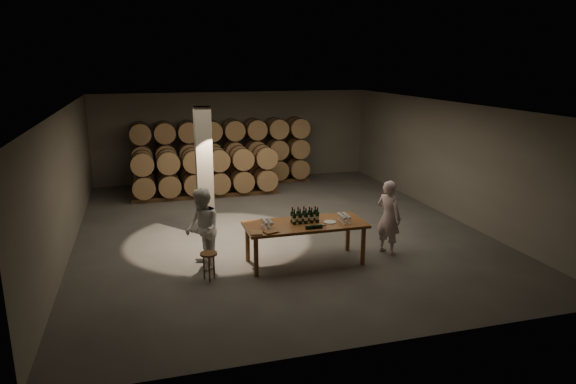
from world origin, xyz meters
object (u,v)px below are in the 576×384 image
object	(u,v)px
tasting_table	(305,228)
person_man	(389,217)
bottle_cluster	(305,217)
person_woman	(202,229)
stool	(209,258)
plate	(330,222)
notebook_near	(270,232)

from	to	relation	value
tasting_table	person_man	xyz separation A→B (m)	(1.99, 0.03, 0.06)
bottle_cluster	person_woman	size ratio (longest dim) A/B	0.35
stool	plate	bearing A→B (deg)	5.67
plate	person_woman	world-z (taller)	person_woman
person_man	person_woman	size ratio (longest dim) A/B	0.98
notebook_near	stool	world-z (taller)	notebook_near
tasting_table	stool	size ratio (longest dim) A/B	4.50
bottle_cluster	stool	world-z (taller)	bottle_cluster
plate	bottle_cluster	bearing A→B (deg)	163.33
notebook_near	stool	size ratio (longest dim) A/B	0.43
bottle_cluster	plate	distance (m)	0.55
person_woman	notebook_near	bearing A→B (deg)	53.41
notebook_near	person_woman	distance (m)	1.47
bottle_cluster	person_man	size ratio (longest dim) A/B	0.35
bottle_cluster	tasting_table	bearing A→B (deg)	-102.81
plate	person_man	bearing A→B (deg)	4.71
plate	person_woman	distance (m)	2.72
notebook_near	stool	xyz separation A→B (m)	(-1.26, 0.05, -0.44)
tasting_table	person_man	distance (m)	2.00
notebook_near	person_man	size ratio (longest dim) A/B	0.15
stool	person_man	distance (m)	4.16
bottle_cluster	stool	distance (m)	2.25
bottle_cluster	plate	world-z (taller)	bottle_cluster
tasting_table	plate	size ratio (longest dim) A/B	9.51
notebook_near	plate	bearing A→B (deg)	-5.30
notebook_near	person_woman	world-z (taller)	person_woman
person_man	person_woman	distance (m)	4.16
person_man	stool	bearing A→B (deg)	67.82
plate	tasting_table	bearing A→B (deg)	170.85
bottle_cluster	plate	xyz separation A→B (m)	(0.52, -0.16, -0.11)
plate	person_woman	xyz separation A→B (m)	(-2.69, 0.39, -0.04)
notebook_near	person_man	xyz separation A→B (m)	(2.86, 0.43, -0.06)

